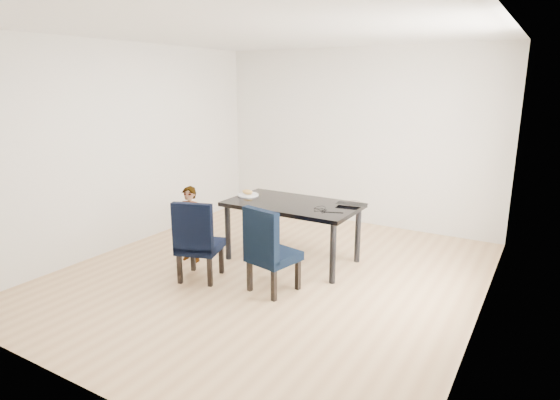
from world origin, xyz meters
The scene contains 14 objects.
floor centered at (0.00, 0.00, -0.01)m, with size 4.50×5.00×0.01m, color tan.
ceiling centered at (0.00, 0.00, 2.71)m, with size 4.50×5.00×0.01m, color white.
wall_back centered at (0.00, 2.50, 1.35)m, with size 4.50×0.01×2.70m, color white.
wall_front centered at (0.00, -2.50, 1.35)m, with size 4.50×0.01×2.70m, color white.
wall_left centered at (-2.25, 0.00, 1.35)m, with size 0.01×5.00×2.70m, color beige.
wall_right centered at (2.25, 0.00, 1.35)m, with size 0.01×5.00×2.70m, color white.
dining_table centered at (0.00, 0.50, 0.38)m, with size 1.60×0.90×0.75m, color black.
chair_left centered at (-0.63, -0.51, 0.47)m, with size 0.45×0.47×0.93m, color black.
chair_right centered at (0.26, -0.36, 0.47)m, with size 0.45×0.47×0.94m, color black.
child centered at (-1.08, -0.15, 0.48)m, with size 0.35×0.23×0.95m, color orange.
plate centered at (-0.68, 0.53, 0.76)m, with size 0.27×0.27×0.02m, color silver.
sandwich centered at (-0.69, 0.54, 0.80)m, with size 0.16×0.07×0.06m, color #C39345.
laptop centered at (0.67, 0.79, 0.76)m, with size 0.37×0.24×0.03m, color black.
cable_tangle centered at (0.45, 0.33, 0.75)m, with size 0.13×0.13×0.01m, color black.
Camera 1 is at (2.70, -4.34, 2.19)m, focal length 30.00 mm.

